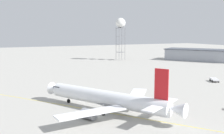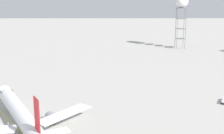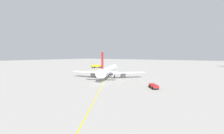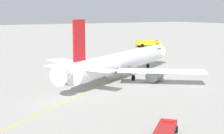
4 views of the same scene
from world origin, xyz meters
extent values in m
plane|color=#ADAAA3|center=(0.00, 0.00, 0.00)|extent=(600.00, 600.00, 0.00)
cylinder|color=white|center=(-3.47, -1.68, 3.34)|extent=(19.31, 31.82, 3.76)
cone|color=white|center=(5.09, -17.76, 3.34)|extent=(4.56, 4.33, 3.57)
cone|color=white|center=(-12.17, 14.67, 3.64)|extent=(4.70, 5.03, 3.20)
cube|color=black|center=(4.05, -15.82, 4.18)|extent=(3.95, 3.62, 0.70)
ellipsoid|color=gray|center=(-4.27, -0.18, 2.30)|extent=(8.75, 12.41, 2.07)
cube|color=red|center=(-10.51, 11.54, 8.57)|extent=(1.72, 2.94, 6.70)
cube|color=white|center=(-7.34, 13.23, 4.09)|extent=(6.24, 4.96, 0.20)
cube|color=white|center=(-13.68, 9.85, 4.09)|extent=(6.24, 4.96, 0.20)
cube|color=white|center=(3.47, 5.85, 2.68)|extent=(15.83, 5.12, 0.28)
cube|color=white|center=(-13.60, -3.23, 2.68)|extent=(12.74, 14.62, 0.28)
cylinder|color=gray|center=(2.68, 2.37, 1.21)|extent=(3.73, 4.12, 2.44)
cylinder|color=black|center=(3.49, 0.83, 1.21)|extent=(1.90, 1.11, 2.07)
cylinder|color=gray|center=(-10.27, -4.52, 1.21)|extent=(3.73, 4.12, 2.44)
cylinder|color=black|center=(-9.45, -6.05, 1.21)|extent=(1.90, 1.11, 2.07)
cylinder|color=#9EA0A5|center=(2.60, -13.10, 1.61)|extent=(0.20, 0.20, 2.13)
cylinder|color=black|center=(2.60, -13.10, 0.55)|extent=(0.78, 1.11, 1.10)
cylinder|color=#9EA0A5|center=(-1.38, 1.37, 1.61)|extent=(0.20, 0.20, 2.13)
cylinder|color=black|center=(-1.38, 1.37, 0.55)|extent=(0.78, 1.11, 1.10)
cylinder|color=#9EA0A5|center=(-7.17, -1.72, 1.61)|extent=(0.20, 0.20, 2.13)
cylinder|color=black|center=(-7.17, -1.72, 0.55)|extent=(0.78, 1.11, 1.10)
cube|color=#232326|center=(42.18, -44.75, 0.80)|extent=(4.76, 9.91, 0.20)
cube|color=yellow|center=(41.30, -48.24, 1.50)|extent=(3.41, 3.04, 1.20)
cube|color=black|center=(41.03, -49.30, 1.68)|extent=(2.39, 0.68, 0.67)
cube|color=yellow|center=(42.50, -43.49, 1.70)|extent=(4.54, 7.49, 1.60)
cube|color=red|center=(41.30, -48.24, 2.20)|extent=(2.12, 1.08, 0.16)
cylinder|color=black|center=(42.77, -48.36, 0.70)|extent=(0.62, 1.43, 1.40)
cylinder|color=black|center=(39.95, -47.65, 0.70)|extent=(0.62, 1.43, 1.40)
cylinder|color=black|center=(44.35, -42.13, 0.70)|extent=(0.62, 1.43, 1.40)
cylinder|color=black|center=(41.52, -41.42, 0.70)|extent=(0.62, 1.43, 1.40)
cube|color=#232326|center=(-33.61, 13.39, 0.48)|extent=(4.69, 5.10, 0.20)
cube|color=red|center=(-32.39, 11.96, 0.91)|extent=(2.46, 2.43, 0.65)
cube|color=black|center=(-31.93, 11.43, 1.00)|extent=(1.24, 1.08, 0.36)
cube|color=red|center=(-34.20, 14.07, 0.93)|extent=(3.73, 3.91, 0.70)
cube|color=red|center=(-32.39, 11.96, 1.33)|extent=(1.38, 1.30, 0.16)
cylinder|color=black|center=(-31.69, 12.57, 0.38)|extent=(0.71, 0.76, 0.76)
cylinder|color=black|center=(-33.10, 11.36, 0.38)|extent=(0.71, 0.76, 0.76)
cylinder|color=black|center=(-34.03, 15.30, 0.38)|extent=(0.71, 0.76, 0.76)
cylinder|color=black|center=(-35.44, 14.08, 0.38)|extent=(0.71, 0.76, 0.76)
cube|color=yellow|center=(1.45, -7.05, 0.00)|extent=(110.01, 159.57, 0.01)
camera|label=1|loc=(23.86, 56.84, 19.74)|focal=42.59mm
camera|label=2|loc=(-24.48, 70.13, 32.13)|focal=51.70mm
camera|label=3|loc=(-56.93, 67.63, 10.96)|focal=28.71mm
camera|label=4|loc=(-59.34, 36.48, 13.03)|focal=54.64mm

